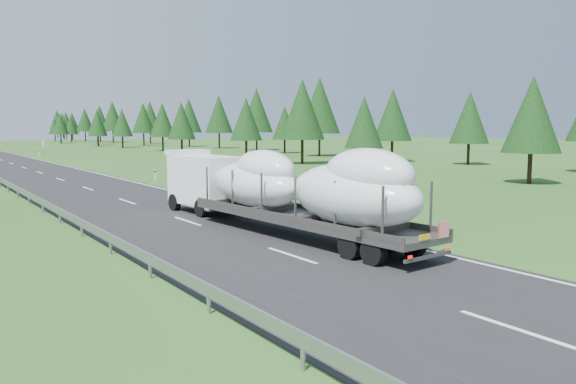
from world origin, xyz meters
TOP-DOWN VIEW (x-y plane):
  - ground at (0.00, 0.00)m, footprint 400.00×400.00m
  - highway_sign at (7.20, 80.00)m, footprint 0.08×0.90m
  - tree_line_right at (40.43, 102.32)m, footprint 27.97×283.95m
  - boat_truck at (2.15, 3.92)m, footprint 3.40×18.15m

SIDE VIEW (x-z plane):
  - ground at x=0.00m, z-range 0.00..0.00m
  - highway_sign at x=7.20m, z-range 0.51..3.11m
  - boat_truck at x=2.15m, z-range 0.14..4.03m
  - tree_line_right at x=40.43m, z-range 0.63..13.23m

